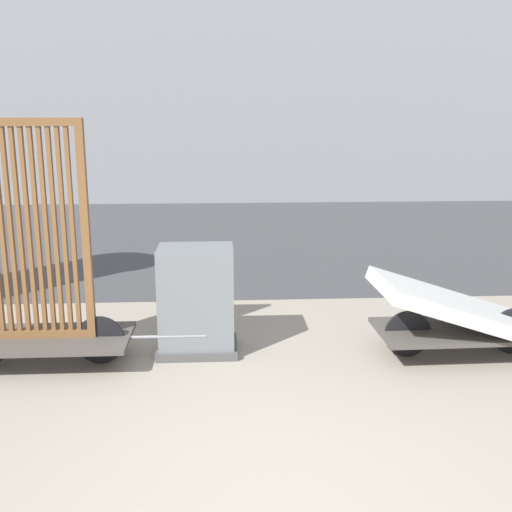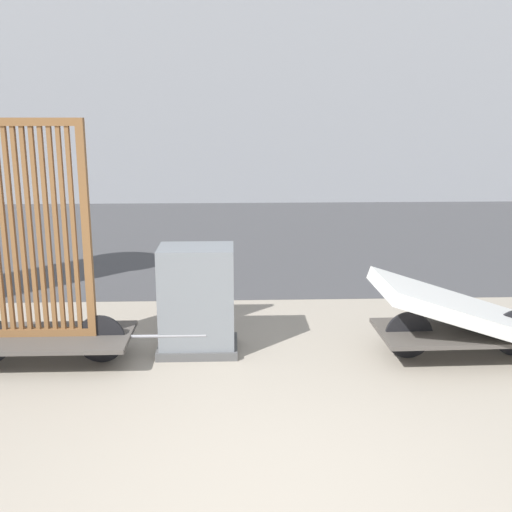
# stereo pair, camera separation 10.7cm
# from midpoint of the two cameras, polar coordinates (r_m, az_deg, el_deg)

# --- Properties ---
(ground_plane) EXTENTS (60.00, 60.00, 0.00)m
(ground_plane) POSITION_cam_midpoint_polar(r_m,az_deg,el_deg) (3.79, 2.28, -23.05)
(ground_plane) COLOR gray
(road_strip) EXTENTS (56.00, 8.67, 0.01)m
(road_strip) POSITION_cam_midpoint_polar(r_m,az_deg,el_deg) (11.71, -0.90, 2.12)
(road_strip) COLOR #424244
(road_strip) RESTS_ON ground_plane
(bike_cart_with_bedframe) EXTENTS (2.30, 0.79, 2.23)m
(bike_cart_with_bedframe) POSITION_cam_midpoint_polar(r_m,az_deg,el_deg) (5.75, -19.37, -2.80)
(bike_cart_with_bedframe) COLOR #4C4742
(bike_cart_with_bedframe) RESTS_ON ground_plane
(bike_cart_with_mattress) EXTENTS (2.34, 0.98, 0.78)m
(bike_cart_with_mattress) POSITION_cam_midpoint_polar(r_m,az_deg,el_deg) (6.01, 19.72, -5.36)
(bike_cart_with_mattress) COLOR #4C4742
(bike_cart_with_mattress) RESTS_ON ground_plane
(utility_cabinet) EXTENTS (0.77, 0.57, 1.04)m
(utility_cabinet) POSITION_cam_midpoint_polar(r_m,az_deg,el_deg) (5.80, -5.10, -4.55)
(utility_cabinet) COLOR #4C4C4C
(utility_cabinet) RESTS_ON ground_plane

